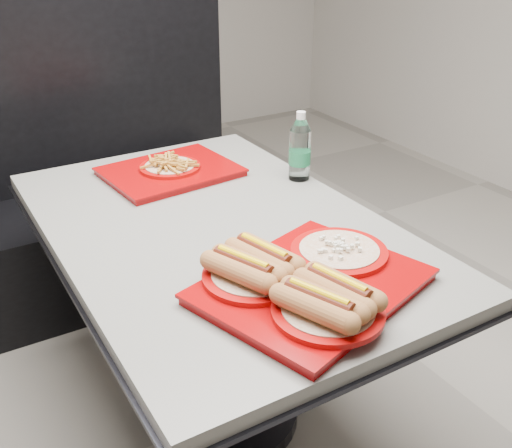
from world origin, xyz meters
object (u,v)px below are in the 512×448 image
tray_near (305,280)px  water_bottle (300,150)px  booth_bench (110,199)px  diner_table (218,272)px  tray_far (170,168)px

tray_near → water_bottle: water_bottle is taller
booth_bench → tray_near: 1.58m
diner_table → booth_bench: booth_bench is taller
tray_far → water_bottle: 0.46m
tray_far → water_bottle: bearing=-34.7°
booth_bench → tray_far: booth_bench is taller
tray_far → water_bottle: (0.37, -0.26, 0.08)m
diner_table → water_bottle: size_ratio=6.01×
diner_table → tray_far: (0.04, 0.42, 0.19)m
tray_near → booth_bench: bearing=90.3°
booth_bench → tray_near: bearing=-89.7°
booth_bench → tray_near: (0.01, -1.53, 0.39)m
diner_table → water_bottle: (0.40, 0.16, 0.27)m
booth_bench → water_bottle: booth_bench is taller
diner_table → tray_far: bearing=85.2°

